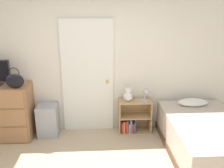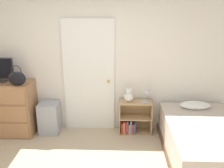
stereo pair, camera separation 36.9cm
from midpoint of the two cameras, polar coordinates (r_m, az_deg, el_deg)
wall_back at (r=4.47m, az=-7.01°, el=4.80°), size 10.00×0.06×2.55m
door_closed at (r=4.49m, az=-7.91°, el=1.51°), size 0.92×0.09×2.05m
dresser at (r=4.81m, az=-25.79°, el=-5.87°), size 0.99×0.49×0.98m
handbag at (r=4.35m, az=-23.62°, el=0.68°), size 0.29×0.10×0.35m
storage_bin at (r=4.71m, az=-16.62°, el=-7.95°), size 0.35×0.36×0.57m
bookshelf at (r=4.65m, az=2.31°, el=-8.10°), size 0.59×0.29×0.61m
teddy_bear at (r=4.45m, az=1.35°, el=-2.60°), size 0.17×0.17×0.26m
desk_lamp at (r=4.42m, az=5.45°, el=-1.93°), size 0.14×0.14×0.25m
bed at (r=4.21m, az=18.29°, el=-11.51°), size 1.18×1.84×0.66m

